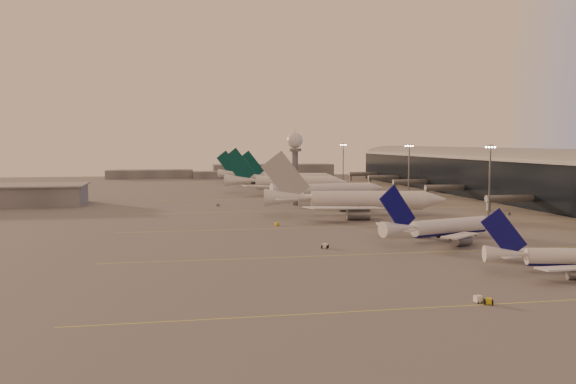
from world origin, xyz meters
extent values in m
plane|color=#555252|center=(0.00, 0.00, 0.00)|extent=(700.00, 700.00, 0.00)
cube|color=#E3DB50|center=(30.00, 10.00, 0.01)|extent=(180.00, 0.25, 0.02)
cube|color=#E3DB50|center=(30.00, 55.00, 0.01)|extent=(180.00, 0.25, 0.02)
cube|color=#E3DB50|center=(30.00, 100.00, 0.01)|extent=(180.00, 0.25, 0.02)
cube|color=#E3DB50|center=(30.00, 150.00, 0.01)|extent=(180.00, 0.25, 0.02)
cube|color=black|center=(108.00, 110.00, 9.00)|extent=(36.00, 360.00, 18.00)
cylinder|color=slate|center=(108.00, 110.00, 18.00)|extent=(10.08, 360.00, 10.08)
cube|color=slate|center=(108.00, 110.00, 18.20)|extent=(40.00, 362.00, 0.80)
cylinder|color=slate|center=(82.00, 86.00, 4.50)|extent=(22.00, 2.80, 2.80)
cube|color=slate|center=(72.00, 86.00, 2.20)|extent=(1.20, 1.20, 4.40)
cylinder|color=slate|center=(82.00, 142.00, 4.50)|extent=(22.00, 2.80, 2.80)
cube|color=slate|center=(72.00, 142.00, 2.20)|extent=(1.20, 1.20, 4.40)
cylinder|color=slate|center=(82.00, 184.00, 4.50)|extent=(22.00, 2.80, 2.80)
cube|color=slate|center=(72.00, 184.00, 2.20)|extent=(1.20, 1.20, 4.40)
cylinder|color=slate|center=(82.00, 226.00, 4.50)|extent=(22.00, 2.80, 2.80)
cube|color=slate|center=(72.00, 226.00, 2.20)|extent=(1.20, 1.20, 4.40)
cylinder|color=slate|center=(82.00, 266.00, 4.50)|extent=(22.00, 2.80, 2.80)
cube|color=slate|center=(72.00, 266.00, 2.20)|extent=(1.20, 1.20, 4.40)
cylinder|color=slate|center=(5.00, 120.00, 11.00)|extent=(2.60, 2.60, 22.00)
cylinder|color=slate|center=(5.00, 120.00, 22.50)|extent=(5.20, 5.20, 1.20)
sphere|color=silver|center=(5.00, 120.00, 26.40)|extent=(6.40, 6.40, 6.40)
cylinder|color=slate|center=(5.00, 120.00, 30.10)|extent=(0.16, 0.16, 2.00)
cylinder|color=slate|center=(55.00, 55.00, 12.50)|extent=(0.56, 0.56, 25.00)
cube|color=slate|center=(55.00, 55.00, 24.50)|extent=(3.60, 0.25, 0.25)
sphere|color=#FFEABF|center=(53.50, 55.00, 24.10)|extent=(0.56, 0.56, 0.56)
sphere|color=#FFEABF|center=(54.50, 55.00, 24.10)|extent=(0.56, 0.56, 0.56)
sphere|color=#FFEABF|center=(55.50, 55.00, 24.10)|extent=(0.56, 0.56, 0.56)
sphere|color=#FFEABF|center=(56.50, 55.00, 24.10)|extent=(0.56, 0.56, 0.56)
cylinder|color=slate|center=(50.00, 110.00, 12.50)|extent=(0.56, 0.56, 25.00)
cube|color=slate|center=(50.00, 110.00, 24.50)|extent=(3.60, 0.25, 0.25)
sphere|color=#FFEABF|center=(48.50, 110.00, 24.10)|extent=(0.56, 0.56, 0.56)
sphere|color=#FFEABF|center=(49.50, 110.00, 24.10)|extent=(0.56, 0.56, 0.56)
sphere|color=#FFEABF|center=(50.50, 110.00, 24.10)|extent=(0.56, 0.56, 0.56)
sphere|color=#FFEABF|center=(51.50, 110.00, 24.10)|extent=(0.56, 0.56, 0.56)
cylinder|color=slate|center=(48.00, 200.00, 12.50)|extent=(0.56, 0.56, 25.00)
cube|color=slate|center=(48.00, 200.00, 24.50)|extent=(3.60, 0.25, 0.25)
sphere|color=#FFEABF|center=(46.50, 200.00, 24.10)|extent=(0.56, 0.56, 0.56)
sphere|color=#FFEABF|center=(47.50, 200.00, 24.10)|extent=(0.56, 0.56, 0.56)
sphere|color=#FFEABF|center=(48.50, 200.00, 24.10)|extent=(0.56, 0.56, 0.56)
sphere|color=#FFEABF|center=(49.50, 200.00, 24.10)|extent=(0.56, 0.56, 0.56)
cube|color=slate|center=(-60.00, 320.00, 3.00)|extent=(60.00, 18.00, 6.00)
cube|color=slate|center=(30.00, 330.00, 4.50)|extent=(90.00, 20.00, 9.00)
cube|color=slate|center=(-10.00, 310.00, 2.50)|extent=(40.00, 15.00, 5.00)
cone|color=silver|center=(20.97, -13.19, 3.15)|extent=(8.81, 5.21, 3.35)
cube|color=silver|center=(27.88, -23.37, 2.15)|extent=(14.61, 6.70, 1.05)
cube|color=silver|center=(31.79, -7.36, 2.15)|extent=(12.82, 11.94, 1.05)
cylinder|color=gray|center=(33.66, -9.82, 0.62)|extent=(4.22, 3.02, 2.18)
cube|color=gray|center=(33.66, -9.82, 1.56)|extent=(0.31, 0.28, 1.34)
cube|color=#0A095E|center=(20.56, -13.10, 7.29)|extent=(9.00, 2.48, 9.98)
cube|color=silver|center=(20.09, -16.90, 3.24)|extent=(4.02, 2.20, 0.22)
cube|color=silver|center=(21.90, -9.50, 3.24)|extent=(3.84, 3.53, 0.22)
cylinder|color=black|center=(33.45, -14.25, 0.48)|extent=(1.05, 0.66, 0.97)
cylinder|color=black|center=(32.53, -18.02, 0.48)|extent=(1.05, 0.66, 0.97)
cylinder|color=silver|center=(27.35, 24.64, 3.28)|extent=(23.74, 10.75, 4.02)
cylinder|color=#0A095E|center=(27.35, 24.64, 2.37)|extent=(22.96, 9.54, 2.89)
cone|color=silver|center=(40.81, 28.76, 3.28)|extent=(5.54, 5.18, 4.02)
cone|color=silver|center=(11.34, 19.73, 3.78)|extent=(10.64, 6.74, 4.02)
cube|color=silver|center=(24.70, 13.49, 2.57)|extent=(14.86, 14.87, 1.26)
cylinder|color=gray|center=(26.77, 16.56, 0.74)|extent=(5.13, 3.83, 2.61)
cube|color=gray|center=(26.77, 16.56, 1.87)|extent=(0.38, 0.35, 1.61)
cube|color=silver|center=(18.91, 32.39, 2.57)|extent=(17.51, 7.13, 1.26)
cylinder|color=gray|center=(22.35, 31.00, 0.74)|extent=(5.13, 3.83, 2.61)
cube|color=gray|center=(22.35, 31.00, 1.87)|extent=(0.38, 0.35, 1.61)
cube|color=#0A095E|center=(10.86, 19.59, 8.75)|extent=(10.65, 3.58, 11.97)
cube|color=silver|center=(12.71, 15.38, 3.88)|extent=(4.51, 4.37, 0.26)
cube|color=silver|center=(10.03, 24.11, 3.88)|extent=(4.78, 2.40, 0.26)
cylinder|color=black|center=(35.92, 27.26, 0.53)|extent=(0.53, 0.53, 1.06)
cylinder|color=black|center=(24.85, 26.30, 0.58)|extent=(1.27, 0.85, 1.16)
cylinder|color=black|center=(26.21, 21.86, 0.58)|extent=(1.27, 0.85, 1.16)
cylinder|color=silver|center=(23.27, 81.13, 4.27)|extent=(39.90, 12.79, 6.16)
cylinder|color=silver|center=(23.27, 81.13, 2.89)|extent=(38.83, 10.95, 4.44)
cone|color=silver|center=(46.45, 77.12, 4.27)|extent=(8.57, 7.37, 6.16)
cone|color=silver|center=(-4.31, 85.90, 5.04)|extent=(17.34, 8.89, 6.16)
cube|color=silver|center=(11.00, 66.61, 3.19)|extent=(28.93, 15.07, 1.83)
cylinder|color=gray|center=(16.36, 69.62, 0.70)|extent=(8.20, 5.25, 4.00)
cube|color=gray|center=(16.36, 69.62, 2.12)|extent=(0.34, 0.30, 2.46)
cube|color=silver|center=(16.58, 98.93, 3.19)|extent=(26.38, 22.53, 1.83)
cylinder|color=gray|center=(20.62, 94.29, 0.70)|extent=(8.20, 5.25, 4.00)
cube|color=gray|center=(20.62, 94.29, 2.12)|extent=(0.34, 0.30, 2.46)
cube|color=#9A9DA1|center=(-5.12, 86.04, 12.32)|extent=(16.89, 3.25, 18.28)
cube|color=silver|center=(-5.93, 78.43, 5.20)|extent=(8.13, 4.88, 0.25)
cube|color=silver|center=(-3.33, 93.47, 5.20)|extent=(7.86, 6.79, 0.25)
cylinder|color=black|center=(38.03, 78.58, 0.50)|extent=(0.50, 0.50, 0.99)
cylinder|color=black|center=(20.51, 83.83, 0.55)|extent=(1.16, 0.68, 1.09)
cylinder|color=black|center=(19.76, 79.52, 0.55)|extent=(1.16, 0.68, 1.09)
cylinder|color=silver|center=(27.38, 137.95, 3.75)|extent=(33.36, 10.32, 5.31)
cylinder|color=silver|center=(27.38, 137.95, 2.56)|extent=(32.48, 8.75, 3.82)
cone|color=silver|center=(46.80, 140.98, 3.75)|extent=(7.12, 6.23, 5.31)
cone|color=silver|center=(4.29, 134.35, 4.42)|extent=(14.46, 7.37, 5.31)
cube|color=silver|center=(21.49, 123.01, 2.83)|extent=(22.45, 18.77, 1.57)
cylinder|color=gray|center=(24.97, 126.87, 0.64)|extent=(6.83, 4.39, 3.45)
cube|color=gray|center=(24.97, 126.87, 1.90)|extent=(0.31, 0.27, 2.12)
cube|color=silver|center=(17.23, 150.39, 2.83)|extent=(24.40, 13.07, 1.57)
cylinder|color=gray|center=(21.71, 147.77, 0.64)|extent=(6.83, 4.39, 3.45)
cube|color=gray|center=(21.71, 147.77, 1.90)|extent=(0.31, 0.27, 2.12)
cube|color=#053636|center=(3.60, 134.24, 10.76)|extent=(14.49, 2.57, 15.72)
cube|color=silver|center=(5.04, 128.02, 4.55)|extent=(6.60, 5.60, 0.23)
cube|color=silver|center=(3.07, 140.61, 4.55)|extent=(6.80, 4.16, 0.23)
cylinder|color=black|center=(39.74, 139.88, 0.46)|extent=(0.46, 0.46, 0.92)
cylinder|color=black|center=(24.44, 139.53, 0.50)|extent=(1.07, 0.61, 1.01)
cylinder|color=black|center=(25.06, 135.55, 0.50)|extent=(1.07, 0.61, 1.01)
cylinder|color=silver|center=(15.99, 176.98, 4.36)|extent=(38.45, 16.51, 6.17)
cylinder|color=silver|center=(15.99, 176.98, 2.97)|extent=(37.24, 14.64, 4.44)
cone|color=silver|center=(37.91, 170.67, 4.36)|extent=(8.82, 7.97, 6.17)
cone|color=silver|center=(-10.09, 184.49, 5.13)|extent=(17.12, 10.36, 6.17)
cube|color=silver|center=(2.48, 164.14, 3.28)|extent=(28.49, 12.03, 1.83)
cylinder|color=gray|center=(8.03, 166.49, 0.74)|extent=(8.22, 5.90, 4.01)
cube|color=gray|center=(8.03, 166.49, 2.20)|extent=(0.38, 0.34, 2.47)
cube|color=silver|center=(11.39, 195.04, 3.28)|extent=(24.42, 23.93, 1.83)
cylinder|color=gray|center=(14.83, 190.10, 0.74)|extent=(8.22, 5.90, 4.01)
cube|color=gray|center=(14.83, 190.10, 2.20)|extent=(0.38, 0.34, 2.47)
cube|color=#053636|center=(-10.86, 184.72, 12.49)|extent=(16.41, 5.05, 18.25)
cube|color=silver|center=(-12.40, 177.46, 5.28)|extent=(7.77, 4.01, 0.27)
cube|color=silver|center=(-8.30, 191.68, 5.28)|extent=(7.35, 7.02, 0.27)
cylinder|color=black|center=(29.95, 172.96, 0.53)|extent=(0.53, 0.53, 1.06)
cylinder|color=black|center=(13.67, 180.08, 0.58)|extent=(1.27, 0.83, 1.17)
cylinder|color=black|center=(12.38, 175.59, 0.58)|extent=(1.27, 0.83, 1.17)
cylinder|color=silver|center=(25.30, 220.85, 3.97)|extent=(35.18, 13.24, 5.61)
cylinder|color=silver|center=(25.30, 220.85, 2.70)|extent=(34.15, 11.56, 4.04)
cone|color=silver|center=(45.55, 216.21, 3.97)|extent=(7.82, 6.98, 5.61)
cone|color=silver|center=(1.23, 226.36, 4.67)|extent=(15.48, 8.73, 5.61)
cube|color=silver|center=(13.68, 208.50, 2.99)|extent=(25.92, 12.23, 1.66)
cylinder|color=gray|center=(18.60, 210.92, 0.68)|extent=(7.38, 5.06, 3.65)
cube|color=gray|center=(18.60, 210.92, 2.00)|extent=(0.34, 0.30, 2.25)
cube|color=silver|center=(20.22, 237.03, 2.99)|extent=(22.93, 20.97, 1.66)
cylinder|color=gray|center=(23.59, 232.71, 0.68)|extent=(7.38, 5.06, 3.65)
cube|color=gray|center=(23.59, 232.71, 2.00)|extent=(0.34, 0.30, 2.25)
cube|color=#053636|center=(0.52, 226.53, 11.37)|extent=(15.13, 3.78, 16.61)
cube|color=silver|center=(-0.51, 219.85, 4.81)|extent=(7.13, 3.99, 0.24)
cube|color=silver|center=(2.50, 232.98, 4.81)|extent=(6.83, 6.20, 0.24)
cylinder|color=black|center=(38.19, 217.89, 0.48)|extent=(0.48, 0.48, 0.97)
cylinder|color=black|center=(23.04, 223.55, 0.53)|extent=(1.15, 0.71, 1.06)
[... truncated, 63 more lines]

